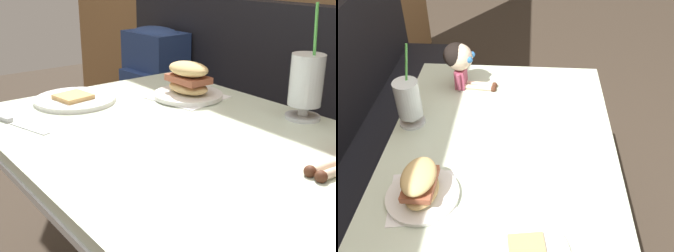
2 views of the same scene
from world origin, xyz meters
The scene contains 7 objects.
booth_bench centered at (0.00, 0.81, 0.33)m, with size 2.60×0.48×1.00m.
diner_table centered at (0.00, 0.18, 0.54)m, with size 1.11×0.81×0.74m.
toast_plate centered at (-0.41, 0.09, 0.75)m, with size 0.25×0.25×0.03m.
milkshake_glass centered at (0.11, 0.52, 0.84)m, with size 0.10×0.10×0.32m.
sandwich_plate centered at (-0.23, 0.40, 0.79)m, with size 0.23×0.23×0.12m.
butter_knife centered at (-0.35, -0.14, 0.74)m, with size 0.23×0.08×0.01m.
backpack centered at (-0.96, 0.78, 0.66)m, with size 0.31×0.26×0.41m.
Camera 1 is at (0.82, -0.49, 1.15)m, focal length 48.01 mm.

